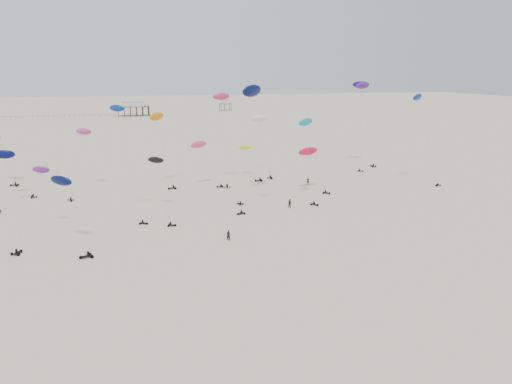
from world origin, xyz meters
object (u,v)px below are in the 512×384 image
object	(u,v)px
rig_0	(307,138)
spectator_0	(228,241)
rig_4	(81,147)
rig_9	(68,200)
pavilion_main	(133,110)
pavilion_small	(225,106)

from	to	relation	value
rig_0	spectator_0	size ratio (longest dim) A/B	8.40
rig_0	rig_4	bearing A→B (deg)	-57.07
rig_0	rig_9	world-z (taller)	rig_0
pavilion_main	rig_9	size ratio (longest dim) A/B	1.60
pavilion_small	rig_9	bearing A→B (deg)	-107.48
pavilion_main	pavilion_small	bearing A→B (deg)	23.20
pavilion_small	spectator_0	world-z (taller)	pavilion_small
rig_4	rig_9	xyz separation A→B (m)	(-0.13, -43.34, -2.66)
rig_9	spectator_0	world-z (taller)	rig_9
pavilion_small	rig_9	world-z (taller)	rig_9
pavilion_main	spectator_0	bearing A→B (deg)	-89.27
rig_4	rig_0	bearing A→B (deg)	141.78
rig_4	spectator_0	bearing A→B (deg)	106.58
rig_0	rig_4	size ratio (longest dim) A/B	0.99
pavilion_small	rig_0	world-z (taller)	rig_0
pavilion_main	pavilion_small	size ratio (longest dim) A/B	2.33
rig_4	pavilion_small	bearing A→B (deg)	-122.41
pavilion_small	rig_4	distance (m)	267.08
pavilion_main	rig_0	size ratio (longest dim) A/B	1.11
rig_4	rig_9	bearing A→B (deg)	77.67
rig_0	rig_9	size ratio (longest dim) A/B	1.44
rig_4	spectator_0	world-z (taller)	rig_4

